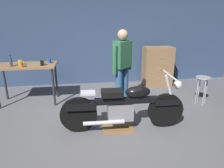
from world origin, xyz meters
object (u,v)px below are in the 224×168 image
(mug_black_matte, at_px, (42,63))
(mug_yellow_tall, at_px, (20,62))
(mug_orange_travel, at_px, (21,65))
(mug_blue_enamel, at_px, (49,61))
(bottle, at_px, (11,62))
(motorcycle, at_px, (124,106))
(person_standing, at_px, (122,65))
(shop_stool, at_px, (203,83))
(wooden_dresser, at_px, (157,67))

(mug_black_matte, relative_size, mug_yellow_tall, 0.93)
(mug_orange_travel, xyz_separation_m, mug_blue_enamel, (0.53, 0.30, -0.01))
(mug_black_matte, bearing_deg, mug_orange_travel, -169.85)
(mug_orange_travel, relative_size, bottle, 0.48)
(motorcycle, distance_m, mug_black_matte, 2.11)
(motorcycle, bearing_deg, person_standing, 83.12)
(mug_black_matte, xyz_separation_m, bottle, (-0.64, 0.02, 0.04))
(motorcycle, xyz_separation_m, mug_orange_travel, (-1.97, 1.25, 0.51))
(mug_orange_travel, bearing_deg, shop_stool, -6.30)
(shop_stool, relative_size, mug_black_matte, 5.69)
(bottle, bearing_deg, wooden_dresser, 13.62)
(person_standing, bearing_deg, mug_yellow_tall, -50.13)
(person_standing, xyz_separation_m, wooden_dresser, (1.24, 1.20, -0.38))
(mug_orange_travel, height_order, bottle, bottle)
(mug_black_matte, height_order, mug_yellow_tall, mug_black_matte)
(mug_orange_travel, bearing_deg, mug_blue_enamel, 29.82)
(wooden_dresser, bearing_deg, motorcycle, -122.20)
(person_standing, bearing_deg, wooden_dresser, -174.66)
(mug_yellow_tall, bearing_deg, mug_blue_enamel, 8.27)
(person_standing, bearing_deg, motorcycle, 42.90)
(person_standing, height_order, mug_yellow_tall, person_standing)
(motorcycle, distance_m, person_standing, 1.14)
(wooden_dresser, height_order, mug_blue_enamel, wooden_dresser)
(mug_blue_enamel, xyz_separation_m, bottle, (-0.76, -0.21, 0.05))
(mug_blue_enamel, bearing_deg, person_standing, -18.66)
(mug_blue_enamel, height_order, bottle, bottle)
(shop_stool, bearing_deg, mug_orange_travel, 173.70)
(person_standing, xyz_separation_m, mug_black_matte, (-1.71, 0.31, 0.03))
(motorcycle, height_order, mug_blue_enamel, same)
(person_standing, xyz_separation_m, mug_blue_enamel, (-1.59, 0.54, 0.02))
(wooden_dresser, xyz_separation_m, bottle, (-3.59, -0.87, 0.45))
(mug_yellow_tall, relative_size, mug_orange_travel, 1.04)
(mug_yellow_tall, xyz_separation_m, bottle, (-0.15, -0.12, 0.04))
(wooden_dresser, height_order, mug_black_matte, wooden_dresser)
(motorcycle, distance_m, mug_blue_enamel, 2.18)
(person_standing, bearing_deg, mug_black_matte, -48.72)
(mug_yellow_tall, relative_size, mug_blue_enamel, 1.08)
(shop_stool, relative_size, wooden_dresser, 0.58)
(bottle, bearing_deg, mug_blue_enamel, 15.50)
(motorcycle, relative_size, shop_stool, 3.42)
(shop_stool, relative_size, mug_orange_travel, 5.48)
(mug_black_matte, bearing_deg, mug_blue_enamel, 62.68)
(motorcycle, height_order, wooden_dresser, wooden_dresser)
(shop_stool, xyz_separation_m, bottle, (-4.14, 0.53, 0.50))
(wooden_dresser, bearing_deg, mug_yellow_tall, -167.73)
(shop_stool, xyz_separation_m, mug_black_matte, (-3.50, 0.51, 0.46))
(mug_yellow_tall, bearing_deg, bottle, -141.56)
(person_standing, xyz_separation_m, shop_stool, (1.80, -0.20, -0.43))
(mug_yellow_tall, bearing_deg, motorcycle, -35.74)
(person_standing, height_order, mug_orange_travel, person_standing)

